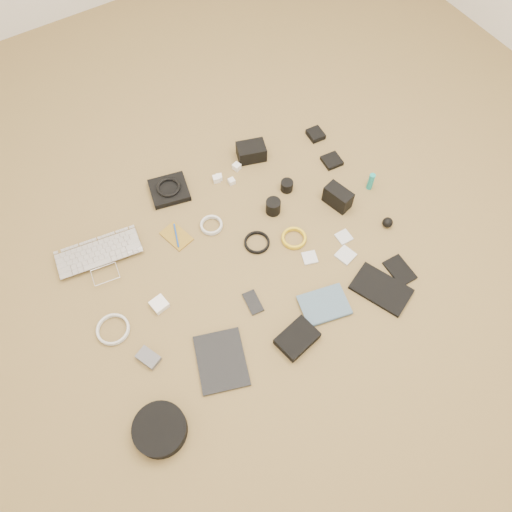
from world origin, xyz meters
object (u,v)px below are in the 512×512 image
laptop (102,263)px  headphone_case (160,430)px  paperback (331,321)px  phone (253,302)px  dslr_camera (251,152)px  tablet (221,361)px

laptop → headphone_case: headphone_case is taller
paperback → phone: bearing=56.6°
phone → headphone_case: 0.61m
laptop → phone: (0.46, -0.50, -0.01)m
laptop → dslr_camera: bearing=20.2°
laptop → dslr_camera: dslr_camera is taller
paperback → dslr_camera: bearing=2.1°
dslr_camera → phone: bearing=-102.9°
laptop → tablet: 0.69m
dslr_camera → phone: dslr_camera is taller
laptop → tablet: bearing=-62.2°
laptop → dslr_camera: 0.88m
dslr_camera → phone: size_ratio=1.29×
dslr_camera → laptop: bearing=-150.5°
phone → paperback: (0.23, -0.24, 0.01)m
tablet → headphone_case: (-0.32, -0.11, 0.02)m
dslr_camera → phone: (-0.41, -0.67, -0.04)m
tablet → headphone_case: headphone_case is taller
dslr_camera → paperback: bearing=-83.0°
dslr_camera → paperback: dslr_camera is taller
headphone_case → dslr_camera: bearing=44.1°
dslr_camera → tablet: size_ratio=0.56×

